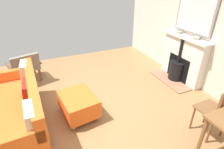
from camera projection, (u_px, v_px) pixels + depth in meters
name	position (u px, v px, depth m)	size (l,w,h in m)	color
ground_plane	(69.00, 115.00, 3.24)	(5.99, 5.68, 0.01)	olive
wall_left	(207.00, 22.00, 3.61)	(0.12, 5.68, 2.85)	silver
fireplace	(181.00, 62.00, 4.20)	(0.61, 1.25, 1.09)	#93664C
mirror_over_mantel	(196.00, 9.00, 3.68)	(0.04, 1.00, 1.01)	gray
mantel_bowl_near	(179.00, 32.00, 4.12)	(0.14, 0.14, 0.05)	#9E9384
mantel_bowl_far	(196.00, 38.00, 3.71)	(0.15, 0.15, 0.05)	#9E9384
sofa	(16.00, 110.00, 2.83)	(1.00, 2.00, 0.84)	#B2B2B7
ottoman	(78.00, 104.00, 3.14)	(0.65, 0.80, 0.41)	#B2B2B7
armchair_accent	(25.00, 66.00, 4.11)	(0.80, 0.74, 0.75)	brown
dining_chair_near_fireplace	(218.00, 109.00, 2.56)	(0.41, 0.41, 0.91)	brown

